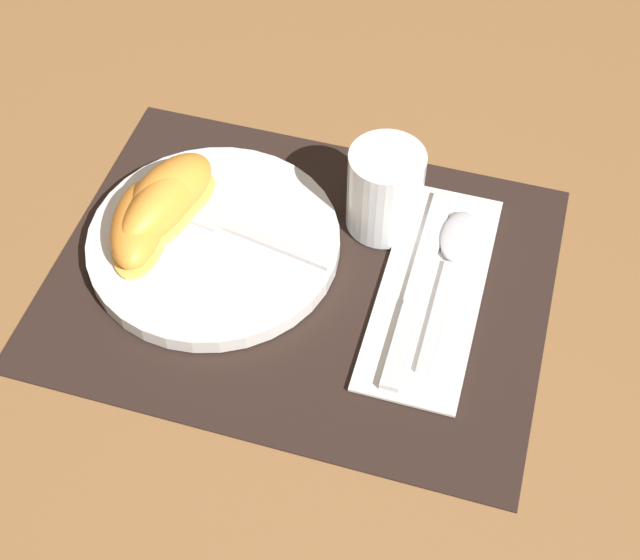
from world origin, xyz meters
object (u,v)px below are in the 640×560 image
citrus_wedge_2 (147,211)px  juice_glass (385,194)px  knife (417,290)px  citrus_wedge_0 (172,191)px  citrus_wedge_3 (139,225)px  fork (228,224)px  citrus_wedge_1 (165,203)px  spoon (454,257)px  plate (214,242)px

citrus_wedge_2 → juice_glass: bearing=20.3°
knife → citrus_wedge_0: size_ratio=2.05×
citrus_wedge_3 → juice_glass: bearing=24.3°
knife → citrus_wedge_2: size_ratio=2.26×
citrus_wedge_3 → fork: bearing=24.6°
citrus_wedge_0 → citrus_wedge_1: bearing=-91.5°
knife → fork: bearing=175.1°
spoon → citrus_wedge_0: size_ratio=1.68×
juice_glass → spoon: juice_glass is taller
juice_glass → citrus_wedge_0: size_ratio=0.79×
citrus_wedge_2 → citrus_wedge_3: size_ratio=0.86×
juice_glass → citrus_wedge_1: 0.20m
juice_glass → fork: 0.15m
spoon → fork: bearing=-172.0°
citrus_wedge_0 → citrus_wedge_1: (-0.00, -0.02, -0.00)m
citrus_wedge_1 → citrus_wedge_2: bearing=-143.8°
knife → citrus_wedge_0: citrus_wedge_0 is taller
juice_glass → knife: juice_glass is taller
fork → citrus_wedge_1: size_ratio=1.39×
knife → citrus_wedge_1: (-0.24, 0.01, 0.03)m
citrus_wedge_0 → citrus_wedge_1: size_ratio=0.83×
juice_glass → citrus_wedge_0: bearing=-165.4°
knife → citrus_wedge_3: size_ratio=1.94×
plate → fork: size_ratio=1.27×
juice_glass → knife: 0.10m
knife → citrus_wedge_1: bearing=177.7°
citrus_wedge_1 → fork: bearing=6.1°
citrus_wedge_0 → plate: bearing=-28.3°
juice_glass → citrus_wedge_1: size_ratio=0.65×
plate → citrus_wedge_0: 0.06m
plate → knife: bearing=0.0°
spoon → citrus_wedge_3: citrus_wedge_3 is taller
juice_glass → spoon: size_ratio=0.47×
spoon → juice_glass: bearing=157.6°
plate → knife: plate is taller
citrus_wedge_2 → citrus_wedge_1: bearing=36.2°
juice_glass → citrus_wedge_3: bearing=-155.7°
juice_glass → knife: (0.05, -0.08, -0.03)m
citrus_wedge_0 → citrus_wedge_2: citrus_wedge_0 is taller
juice_glass → citrus_wedge_2: size_ratio=0.87×
juice_glass → knife: size_ratio=0.38×
knife → citrus_wedge_3: 0.26m
juice_glass → citrus_wedge_1: bearing=-161.0°
fork → citrus_wedge_2: (-0.07, -0.02, 0.01)m
knife → citrus_wedge_2: 0.26m
plate → fork: (0.01, 0.02, 0.01)m
plate → knife: (0.19, 0.00, -0.00)m
spoon → citrus_wedge_0: citrus_wedge_0 is taller
knife → citrus_wedge_0: (-0.24, 0.03, 0.03)m
knife → fork: (-0.18, 0.02, 0.01)m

